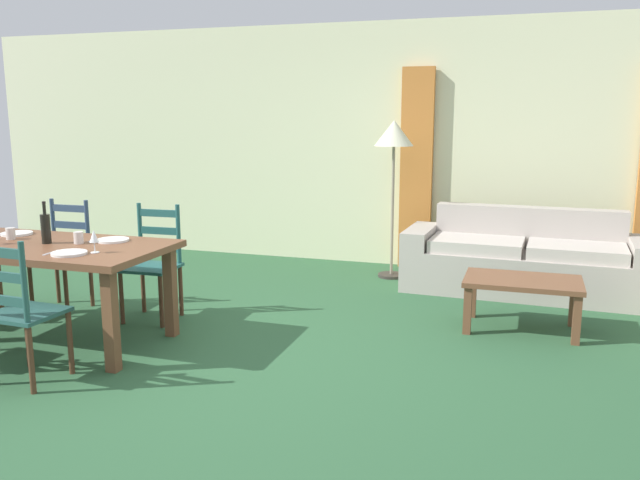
% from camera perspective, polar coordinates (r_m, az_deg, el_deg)
% --- Properties ---
extents(ground_plane, '(9.60, 9.60, 0.02)m').
position_cam_1_polar(ground_plane, '(4.80, -7.58, -10.08)').
color(ground_plane, '#2A5533').
extents(wall_far, '(9.60, 0.16, 2.70)m').
position_cam_1_polar(wall_far, '(7.60, 2.96, 8.25)').
color(wall_far, beige).
rests_on(wall_far, ground_plane).
extents(curtain_panel_left, '(0.35, 0.08, 2.20)m').
position_cam_1_polar(curtain_panel_left, '(7.32, 8.38, 6.09)').
color(curtain_panel_left, '#C57532').
rests_on(curtain_panel_left, ground_plane).
extents(dining_table, '(1.90, 0.96, 0.75)m').
position_cam_1_polar(dining_table, '(5.32, -23.04, -1.22)').
color(dining_table, brown).
rests_on(dining_table, ground_plane).
extents(dining_chair_near_right, '(0.44, 0.42, 0.96)m').
position_cam_1_polar(dining_chair_near_right, '(4.57, -24.70, -5.64)').
color(dining_chair_near_right, '#25504A').
rests_on(dining_chair_near_right, ground_plane).
extents(dining_chair_far_left, '(0.42, 0.40, 0.96)m').
position_cam_1_polar(dining_chair_far_left, '(6.18, -21.42, -1.26)').
color(dining_chair_far_left, '#2F435E').
rests_on(dining_chair_far_left, ground_plane).
extents(dining_chair_far_right, '(0.44, 0.42, 0.96)m').
position_cam_1_polar(dining_chair_far_right, '(5.65, -14.29, -1.93)').
color(dining_chair_far_right, '#215452').
rests_on(dining_chair_far_right, ground_plane).
extents(dinner_plate_near_right, '(0.24, 0.24, 0.02)m').
position_cam_1_polar(dinner_plate_near_right, '(4.83, -21.00, -1.08)').
color(dinner_plate_near_right, white).
rests_on(dinner_plate_near_right, dining_table).
extents(fork_near_right, '(0.03, 0.17, 0.01)m').
position_cam_1_polar(fork_near_right, '(4.92, -22.36, -1.02)').
color(fork_near_right, silver).
rests_on(fork_near_right, dining_table).
extents(dinner_plate_far_left, '(0.24, 0.24, 0.02)m').
position_cam_1_polar(dinner_plate_far_left, '(5.78, -24.89, 0.51)').
color(dinner_plate_far_left, white).
rests_on(dinner_plate_far_left, dining_table).
extents(fork_far_left, '(0.03, 0.17, 0.01)m').
position_cam_1_polar(fork_far_left, '(5.88, -25.96, 0.53)').
color(fork_far_left, silver).
rests_on(fork_far_left, dining_table).
extents(dinner_plate_far_right, '(0.24, 0.24, 0.02)m').
position_cam_1_polar(dinner_plate_far_right, '(5.21, -17.59, -0.01)').
color(dinner_plate_far_right, white).
rests_on(dinner_plate_far_right, dining_table).
extents(fork_far_right, '(0.03, 0.17, 0.01)m').
position_cam_1_polar(fork_far_right, '(5.30, -18.90, 0.02)').
color(fork_far_right, silver).
rests_on(fork_far_right, dining_table).
extents(wine_bottle, '(0.07, 0.07, 0.32)m').
position_cam_1_polar(wine_bottle, '(5.28, -22.76, 0.98)').
color(wine_bottle, black).
rests_on(wine_bottle, dining_table).
extents(wine_glass_near_right, '(0.06, 0.06, 0.16)m').
position_cam_1_polar(wine_glass_near_right, '(4.80, -19.08, 0.23)').
color(wine_glass_near_right, white).
rests_on(wine_glass_near_right, dining_table).
extents(coffee_cup_primary, '(0.07, 0.07, 0.09)m').
position_cam_1_polar(coffee_cup_primary, '(5.20, -20.28, 0.19)').
color(coffee_cup_primary, silver).
rests_on(coffee_cup_primary, dining_table).
extents(coffee_cup_secondary, '(0.07, 0.07, 0.09)m').
position_cam_1_polar(coffee_cup_secondary, '(5.58, -25.34, 0.51)').
color(coffee_cup_secondary, silver).
rests_on(coffee_cup_secondary, dining_table).
extents(couch, '(2.31, 0.90, 0.80)m').
position_cam_1_polar(couch, '(6.64, 17.45, -1.86)').
color(couch, '#ACA298').
rests_on(couch, ground_plane).
extents(coffee_table, '(0.90, 0.56, 0.42)m').
position_cam_1_polar(coffee_table, '(5.44, 17.22, -3.91)').
color(coffee_table, brown).
rests_on(coffee_table, ground_plane).
extents(standing_lamp, '(0.40, 0.40, 1.64)m').
position_cam_1_polar(standing_lamp, '(6.81, 6.45, 8.40)').
color(standing_lamp, '#332D28').
rests_on(standing_lamp, ground_plane).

